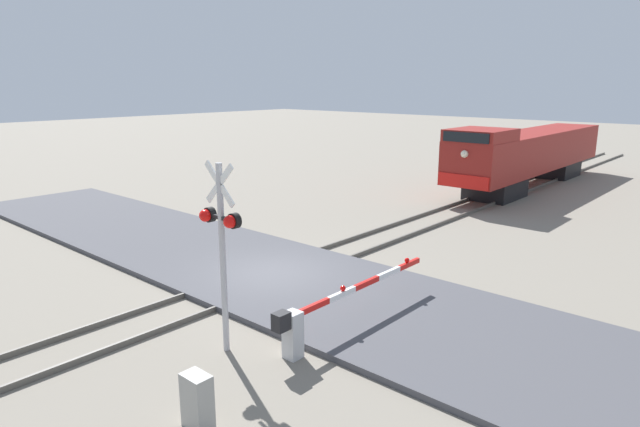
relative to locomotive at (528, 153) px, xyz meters
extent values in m
plane|color=gray|center=(0.00, -20.57, -1.97)|extent=(160.00, 160.00, 0.00)
cube|color=#59544C|center=(-0.72, -20.57, -1.89)|extent=(0.08, 80.00, 0.15)
cube|color=#59544C|center=(0.72, -20.57, -1.89)|extent=(0.08, 80.00, 0.15)
cube|color=#47474C|center=(0.00, -20.57, -1.89)|extent=(36.00, 5.82, 0.16)
cube|color=black|center=(0.00, -4.29, -1.44)|extent=(2.34, 3.20, 1.05)
cube|color=black|center=(0.00, 4.89, -1.44)|extent=(2.34, 3.20, 1.05)
cube|color=maroon|center=(0.00, 0.30, 0.15)|extent=(2.75, 16.68, 2.14)
cube|color=maroon|center=(0.00, -6.48, 1.52)|extent=(2.69, 3.12, 0.59)
cube|color=black|center=(0.00, -8.07, 1.52)|extent=(2.34, 0.06, 0.47)
cube|color=red|center=(0.00, -8.08, -0.57)|extent=(2.61, 0.08, 0.64)
sphere|color=#F2EACC|center=(0.00, -8.09, 0.74)|extent=(0.36, 0.36, 0.36)
cylinder|color=#ADADB2|center=(2.65, -24.66, 0.20)|extent=(0.14, 0.14, 4.34)
cube|color=white|center=(2.65, -24.66, 1.92)|extent=(0.95, 0.04, 0.95)
cube|color=white|center=(2.65, -24.66, 1.92)|extent=(0.95, 0.04, 0.95)
cube|color=black|center=(2.65, -24.66, 1.17)|extent=(1.04, 0.08, 0.08)
sphere|color=red|center=(2.23, -24.76, 1.17)|extent=(0.28, 0.28, 0.28)
sphere|color=red|center=(3.07, -24.76, 1.17)|extent=(0.28, 0.28, 0.28)
cylinder|color=black|center=(2.23, -24.64, 1.17)|extent=(0.34, 0.14, 0.34)
cylinder|color=black|center=(3.07, -24.64, 1.17)|extent=(0.34, 0.14, 0.34)
cube|color=silver|center=(4.05, -23.90, -1.42)|extent=(0.36, 0.36, 1.09)
cube|color=black|center=(4.05, -24.25, -0.98)|extent=(0.28, 0.36, 0.40)
cube|color=red|center=(4.05, -23.20, -0.98)|extent=(0.10, 1.00, 0.14)
cube|color=white|center=(4.05, -22.20, -0.98)|extent=(0.10, 1.00, 0.14)
cube|color=red|center=(4.05, -21.19, -0.98)|extent=(0.10, 1.00, 0.14)
cube|color=white|center=(4.05, -20.19, -0.98)|extent=(0.10, 1.00, 0.14)
cube|color=red|center=(4.05, -19.19, -0.98)|extent=(0.10, 1.00, 0.14)
sphere|color=red|center=(4.05, -22.14, -0.84)|extent=(0.14, 0.14, 0.14)
sphere|color=red|center=(4.05, -19.29, -0.84)|extent=(0.14, 0.14, 0.14)
cube|color=#999993|center=(4.54, -26.83, -1.46)|extent=(0.54, 0.36, 1.03)
camera|label=1|loc=(11.84, -31.81, 4.03)|focal=30.53mm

